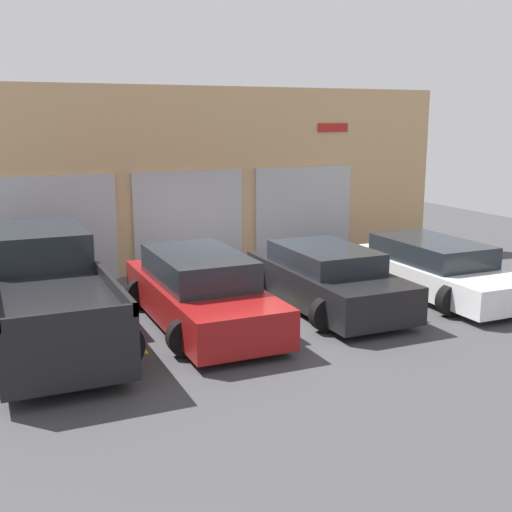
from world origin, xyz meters
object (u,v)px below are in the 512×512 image
at_px(pickup_truck, 46,292).
at_px(van_right, 326,279).
at_px(sedan_white, 433,268).
at_px(sedan_side, 200,291).

distance_m(pickup_truck, van_right, 5.42).
xyz_separation_m(pickup_truck, sedan_white, (8.11, -0.27, -0.29)).
distance_m(sedan_side, van_right, 2.70).
xyz_separation_m(sedan_white, sedan_side, (-5.40, -0.00, 0.07)).
height_order(sedan_white, sedan_side, sedan_side).
relative_size(pickup_truck, van_right, 1.26).
height_order(pickup_truck, sedan_side, pickup_truck).
relative_size(pickup_truck, sedan_side, 1.13).
xyz_separation_m(sedan_white, van_right, (-2.70, -0.01, 0.04)).
distance_m(pickup_truck, sedan_side, 2.72).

